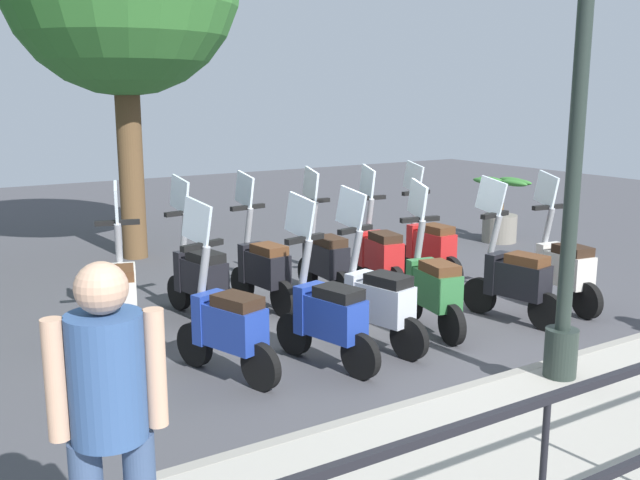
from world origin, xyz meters
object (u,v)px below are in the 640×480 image
Objects in this scene: pedestrian_distant at (109,414)px; scooter_near_4 at (327,315)px; lamp_post_near at (577,133)px; potted_palm at (500,215)px; scooter_far_3 at (262,267)px; scooter_near_3 at (376,300)px; scooter_near_1 at (514,278)px; scooter_near_5 at (226,324)px; scooter_near_0 at (562,267)px; scooter_far_4 at (199,275)px; scooter_far_2 at (324,258)px; scooter_far_0 at (429,245)px; scooter_near_2 at (432,286)px; scooter_far_5 at (121,292)px; scooter_far_1 at (379,253)px.

pedestrian_distant reaches higher than scooter_near_4.
potted_palm is (4.61, -4.10, -1.67)m from lamp_post_near.
scooter_far_3 is at bearing 15.55° from lamp_post_near.
lamp_post_near is 2.87× the size of scooter_near_3.
lamp_post_near is at bearing -152.84° from scooter_near_4.
scooter_near_1 is 3.25m from scooter_near_5.
scooter_near_0 and scooter_far_4 have the same top height.
scooter_far_4 is at bearing 92.68° from scooter_far_2.
scooter_near_1 is 1.00× the size of scooter_far_4.
scooter_far_2 is (3.40, 0.10, -1.63)m from lamp_post_near.
scooter_near_0 is 1.00× the size of scooter_far_0.
potted_palm is at bearing -27.72° from scooter_near_0.
scooter_near_1 is at bearing 167.20° from scooter_far_0.
scooter_near_2 is (1.73, -0.13, -1.63)m from lamp_post_near.
pedestrian_distant reaches higher than scooter_near_5.
scooter_near_5 is (1.74, 2.15, -1.63)m from lamp_post_near.
scooter_near_1 and scooter_far_5 have the same top height.
scooter_far_3 is (3.39, 0.94, -1.63)m from lamp_post_near.
scooter_near_2 is at bearing -153.47° from scooter_far_3.
pedestrian_distant is 4.71m from scooter_far_4.
scooter_near_4 is 1.00× the size of scooter_far_2.
scooter_far_3 is 1.00× the size of scooter_far_5.
lamp_post_near is at bearing -124.34° from scooter_far_5.
scooter_far_3 is (0.08, 2.39, 0.00)m from scooter_far_0.
scooter_near_0 is 0.82m from scooter_near_1.
scooter_far_5 is at bearing 176.32° from pedestrian_distant.
scooter_near_2 is at bearing 125.94° from potted_palm.
scooter_near_1 is 2.76m from scooter_far_3.
scooter_far_5 is (1.64, 4.52, 0.00)m from scooter_near_0.
scooter_near_2 is at bearing 138.61° from scooter_far_0.
lamp_post_near is 2.87× the size of scooter_near_4.
scooter_far_5 is (-0.18, 1.66, 0.00)m from scooter_far_3.
scooter_near_4 is (-0.12, 0.63, 0.00)m from scooter_near_3.
lamp_post_near is 2.87× the size of scooter_far_1.
scooter_far_4 is (0.17, 2.30, 0.00)m from scooter_far_1.
potted_palm is 0.69× the size of scooter_near_0.
scooter_near_3 is at bearing 76.28° from scooter_near_1.
scooter_far_2 is 0.84m from scooter_far_3.
pedestrian_distant is 1.03× the size of scooter_far_1.
lamp_post_near is 2.87× the size of scooter_far_2.
pedestrian_distant is 9.58m from potted_palm.
pedestrian_distant reaches higher than scooter_far_1.
potted_palm is at bearing -41.63° from lamp_post_near.
lamp_post_near is 3.21m from scooter_near_5.
scooter_near_4 is (-0.01, 2.37, 0.00)m from scooter_near_1.
scooter_near_3 is (0.11, 1.74, 0.00)m from scooter_near_1.
potted_palm is at bearing -65.32° from scooter_far_0.
potted_palm is (5.35, -7.92, -0.63)m from pedestrian_distant.
potted_palm is 5.91m from scooter_far_4.
scooter_near_0 is 3.20m from scooter_near_4.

